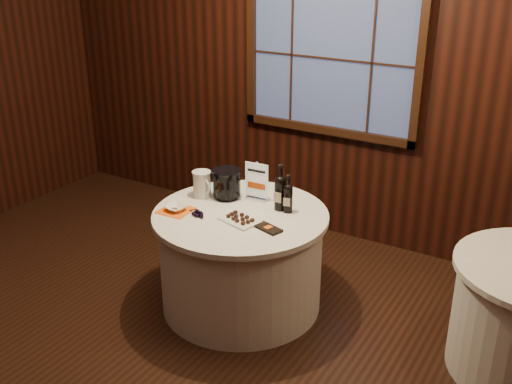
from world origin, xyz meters
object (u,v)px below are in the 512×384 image
Objects in this scene: port_bottle_right at (288,196)px; chocolate_box at (268,228)px; ice_bucket at (227,183)px; port_bottle_left at (280,190)px; main_table at (241,259)px; glass_pitcher at (202,184)px; chocolate_plate at (240,219)px; grape_bunch at (200,213)px; sign_stand at (257,187)px; cracker_bowl at (176,208)px.

chocolate_box is at bearing -98.95° from port_bottle_right.
port_bottle_right reaches higher than ice_bucket.
port_bottle_right is at bearing -7.99° from port_bottle_left.
glass_pitcher is (-0.41, 0.10, 0.49)m from main_table.
chocolate_plate is at bearing -136.85° from port_bottle_right.
port_bottle_right is at bearing 34.14° from main_table.
chocolate_box is at bearing 6.50° from grape_bunch.
ice_bucket is at bearing 47.95° from glass_pitcher.
ice_bucket is at bearing 91.32° from grape_bunch.
grape_bunch is (-0.20, -0.46, -0.08)m from sign_stand.
port_bottle_left is 0.38m from chocolate_plate.
grape_bunch is at bearing -156.11° from port_bottle_right.
chocolate_plate is 0.30m from grape_bunch.
chocolate_box is 1.34× the size of cracker_bowl.
port_bottle_left is 1.92× the size of grape_bunch.
grape_bunch is at bearing -156.87° from chocolate_box.
grape_bunch is (-0.44, -0.39, -0.13)m from port_bottle_left.
main_table is 4.47× the size of port_bottle_right.
chocolate_box is (0.33, -0.40, -0.10)m from sign_stand.
ice_bucket is 1.10× the size of glass_pitcher.
chocolate_plate is at bearing 10.21° from cracker_bowl.
port_bottle_right reaches higher than chocolate_box.
chocolate_box is 0.53m from grape_bunch.
port_bottle_left is (0.21, 0.20, 0.53)m from main_table.
chocolate_plate is at bearing 12.37° from grape_bunch.
port_bottle_right reaches higher than glass_pitcher.
port_bottle_right reaches higher than chocolate_plate.
port_bottle_right is 0.39m from chocolate_plate.
chocolate_box is 1.09× the size of grape_bunch.
ice_bucket is 0.44m from chocolate_plate.
chocolate_box reaches higher than main_table.
ice_bucket reaches higher than grape_bunch.
cracker_bowl is (-0.73, -0.08, 0.01)m from chocolate_box.
chocolate_plate is 0.23m from chocolate_box.
glass_pitcher is 0.32m from cracker_bowl.
port_bottle_right is 0.52m from ice_bucket.
glass_pitcher is (-0.18, 0.28, 0.08)m from grape_bunch.
chocolate_box is at bearing -75.40° from port_bottle_left.
port_bottle_left is at bearing 122.12° from chocolate_box.
grape_bunch is 0.20m from cracker_bowl.
chocolate_box is (0.23, -0.00, -0.01)m from chocolate_plate.
ice_bucket reaches higher than glass_pitcher.
grape_bunch reaches higher than cracker_bowl.
cracker_bowl is (-0.64, -0.41, -0.13)m from port_bottle_left.
port_bottle_right is 1.95× the size of cracker_bowl.
ice_bucket is (-0.21, -0.09, 0.02)m from sign_stand.
port_bottle_right is (0.28, 0.19, 0.51)m from main_table.
chocolate_box is (0.02, -0.32, -0.12)m from port_bottle_right.
sign_stand reaches higher than glass_pitcher.
main_table is 0.61m from port_bottle_left.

